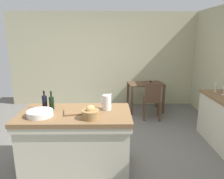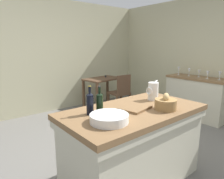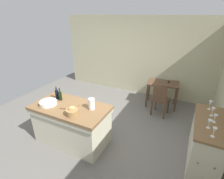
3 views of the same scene
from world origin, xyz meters
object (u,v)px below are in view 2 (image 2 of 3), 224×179
Objects in this scene: wash_bowl at (109,118)px; wine_glass_right at (189,71)px; writing_desk at (103,83)px; island_table at (133,143)px; wine_bottle_dark at (100,102)px; side_cabinet at (196,97)px; wooden_chair at (121,92)px; wine_glass_middle at (199,72)px; pitcher at (153,91)px; wine_glass_far_right at (179,69)px; cutting_board at (135,108)px; bread_basket at (166,104)px; wine_glass_far_left at (220,74)px; wine_bottle_amber at (90,103)px; wine_glass_left at (208,73)px.

wine_glass_right is at bearing 18.22° from wash_bowl.
writing_desk is 2.70× the size of wash_bowl.
wash_bowl is at bearing -163.34° from island_table.
side_cabinet is at bearing 9.87° from wine_bottle_dark.
island_table is 2.42m from wooden_chair.
wine_bottle_dark reaches higher than wine_glass_middle.
wine_glass_far_right is (2.12, 1.00, 0.02)m from pitcher.
writing_desk is 2.99× the size of cutting_board.
cutting_board is (-0.24, 0.23, -0.06)m from bread_basket.
wine_glass_middle is (0.04, 0.01, 0.55)m from side_cabinet.
side_cabinet is 2.27m from pitcher.
wine_glass_right is at bearing 18.67° from cutting_board.
cutting_board is 2.61m from wine_glass_far_left.
wine_glass_left is at bearing 5.26° from wine_bottle_amber.
pitcher reaches higher than island_table.
wine_glass_middle is at bearing -82.26° from wine_glass_right.
wine_glass_middle is (2.64, 0.66, 0.52)m from island_table.
cutting_board is at bearing -165.76° from side_cabinet.
side_cabinet is 5.47× the size of bread_basket.
bread_basket reaches higher than wine_glass_far_left.
pitcher is 2.15m from wine_glass_far_left.
wine_bottle_dark reaches higher than writing_desk.
wine_glass_middle is (2.63, 0.67, 0.11)m from cutting_board.
wooden_chair is at bearing 143.76° from wine_glass_far_right.
wine_glass_far_right is (-0.03, 0.90, 0.01)m from wine_glass_far_left.
wine_bottle_dark is (-2.97, -0.52, 0.55)m from side_cabinet.
wine_glass_far_right reaches higher than side_cabinet.
island_table is 2.81m from wine_glass_right.
island_table is 1.25× the size of side_cabinet.
wooden_chair is 6.05× the size of wine_glass_middle.
cutting_board is at bearing -156.45° from wine_glass_far_right.
island_table is 0.73m from wine_bottle_amber.
bread_basket reaches higher than side_cabinet.
wine_glass_middle is (1.14, -1.24, 0.50)m from wooden_chair.
wine_bottle_dark is (-1.81, -2.36, 0.36)m from writing_desk.
wine_bottle_dark is at bearing 159.60° from cutting_board.
wooden_chair is 1.87m from wine_glass_left.
bread_basket is (-1.26, -2.13, 0.45)m from wooden_chair.
wine_glass_right reaches higher than wine_glass_far_left.
wine_glass_right is at bearing 19.42° from pitcher.
wine_bottle_amber reaches higher than side_cabinet.
wine_glass_far_right is at bearing 91.71° from wine_glass_far_left.
wine_glass_left is at bearing 5.77° from wine_bottle_dark.
cutting_board is at bearing -175.14° from wine_glass_far_left.
wine_bottle_dark is 0.94× the size of wine_bottle_amber.
wine_bottle_dark is at bearing 149.02° from bread_basket.
wine_glass_right is (0.01, 0.22, 0.56)m from side_cabinet.
wine_glass_left is at bearing 9.58° from island_table.
wine_bottle_amber is (-0.48, 0.15, 0.53)m from island_table.
wine_bottle_dark is (-0.62, 0.37, 0.05)m from bread_basket.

